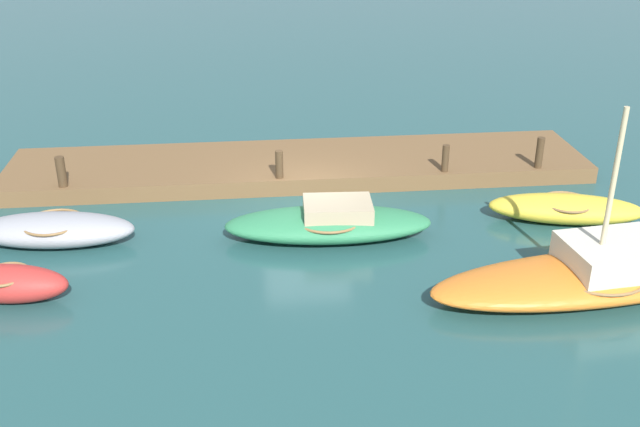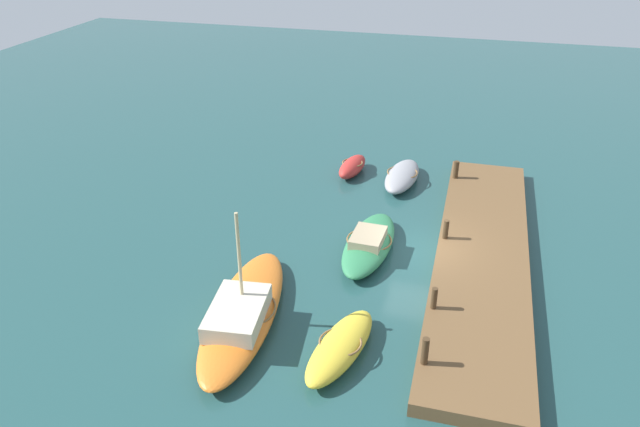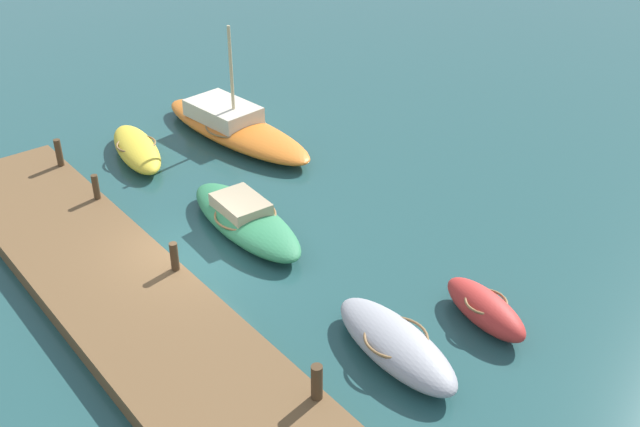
{
  "view_description": "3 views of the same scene",
  "coord_description": "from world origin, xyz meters",
  "px_view_note": "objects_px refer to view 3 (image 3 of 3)",
  "views": [
    {
      "loc": [
        1.65,
        19.5,
        8.86
      ],
      "look_at": [
        -0.03,
        3.53,
        1.38
      ],
      "focal_mm": 41.9,
      "sensor_mm": 36.0,
      "label": 1
    },
    {
      "loc": [
        -22.06,
        -1.56,
        13.65
      ],
      "look_at": [
        0.68,
        4.5,
        0.93
      ],
      "focal_mm": 34.28,
      "sensor_mm": 36.0,
      "label": 2
    },
    {
      "loc": [
        16.54,
        -8.56,
        12.65
      ],
      "look_at": [
        0.95,
        3.93,
        0.56
      ],
      "focal_mm": 42.85,
      "sensor_mm": 36.0,
      "label": 3
    }
  ],
  "objects_px": {
    "sailboat_orange": "(234,126)",
    "mooring_post_east": "(317,382)",
    "motorboat_green": "(245,219)",
    "dinghy_red": "(485,308)",
    "mooring_post_west": "(59,153)",
    "rowboat_yellow": "(137,149)",
    "mooring_post_mid_east": "(174,256)",
    "rowboat_grey": "(396,344)",
    "mooring_post_mid_west": "(96,187)"
  },
  "relations": [
    {
      "from": "mooring_post_west",
      "to": "sailboat_orange",
      "type": "bearing_deg",
      "value": 81.38
    },
    {
      "from": "motorboat_green",
      "to": "rowboat_yellow",
      "type": "xyz_separation_m",
      "value": [
        -6.55,
        -0.31,
        -0.06
      ]
    },
    {
      "from": "dinghy_red",
      "to": "mooring_post_east",
      "type": "relative_size",
      "value": 3.28
    },
    {
      "from": "motorboat_green",
      "to": "sailboat_orange",
      "type": "relative_size",
      "value": 0.69
    },
    {
      "from": "sailboat_orange",
      "to": "mooring_post_east",
      "type": "relative_size",
      "value": 8.91
    },
    {
      "from": "sailboat_orange",
      "to": "rowboat_grey",
      "type": "relative_size",
      "value": 1.89
    },
    {
      "from": "motorboat_green",
      "to": "mooring_post_mid_east",
      "type": "relative_size",
      "value": 6.49
    },
    {
      "from": "sailboat_orange",
      "to": "mooring_post_east",
      "type": "xyz_separation_m",
      "value": [
        13.16,
        -6.41,
        0.47
      ]
    },
    {
      "from": "mooring_post_mid_west",
      "to": "mooring_post_west",
      "type": "bearing_deg",
      "value": 180.0
    },
    {
      "from": "rowboat_yellow",
      "to": "mooring_post_mid_east",
      "type": "relative_size",
      "value": 5.15
    },
    {
      "from": "dinghy_red",
      "to": "mooring_post_mid_east",
      "type": "relative_size",
      "value": 3.48
    },
    {
      "from": "rowboat_yellow",
      "to": "mooring_post_mid_east",
      "type": "xyz_separation_m",
      "value": [
        7.68,
        -2.72,
        0.55
      ]
    },
    {
      "from": "mooring_post_east",
      "to": "rowboat_yellow",
      "type": "bearing_deg",
      "value": 168.92
    },
    {
      "from": "mooring_post_mid_east",
      "to": "motorboat_green",
      "type": "bearing_deg",
      "value": 110.36
    },
    {
      "from": "rowboat_grey",
      "to": "mooring_post_mid_east",
      "type": "distance_m",
      "value": 6.53
    },
    {
      "from": "dinghy_red",
      "to": "rowboat_grey",
      "type": "relative_size",
      "value": 0.7
    },
    {
      "from": "motorboat_green",
      "to": "mooring_post_mid_east",
      "type": "bearing_deg",
      "value": -66.71
    },
    {
      "from": "motorboat_green",
      "to": "dinghy_red",
      "type": "relative_size",
      "value": 1.87
    },
    {
      "from": "sailboat_orange",
      "to": "dinghy_red",
      "type": "bearing_deg",
      "value": -10.31
    },
    {
      "from": "dinghy_red",
      "to": "mooring_post_west",
      "type": "bearing_deg",
      "value": -150.45
    },
    {
      "from": "dinghy_red",
      "to": "mooring_post_west",
      "type": "distance_m",
      "value": 15.3
    },
    {
      "from": "motorboat_green",
      "to": "mooring_post_mid_west",
      "type": "distance_m",
      "value": 4.93
    },
    {
      "from": "mooring_post_west",
      "to": "mooring_post_east",
      "type": "xyz_separation_m",
      "value": [
        14.13,
        0.0,
        -0.03
      ]
    },
    {
      "from": "sailboat_orange",
      "to": "mooring_post_mid_east",
      "type": "bearing_deg",
      "value": -48.68
    },
    {
      "from": "rowboat_yellow",
      "to": "mooring_post_west",
      "type": "relative_size",
      "value": 4.52
    },
    {
      "from": "dinghy_red",
      "to": "mooring_post_mid_east",
      "type": "bearing_deg",
      "value": -131.03
    },
    {
      "from": "mooring_post_west",
      "to": "mooring_post_mid_west",
      "type": "relative_size",
      "value": 1.16
    },
    {
      "from": "sailboat_orange",
      "to": "mooring_post_east",
      "type": "height_order",
      "value": "sailboat_orange"
    },
    {
      "from": "dinghy_red",
      "to": "mooring_post_east",
      "type": "distance_m",
      "value": 5.41
    },
    {
      "from": "motorboat_green",
      "to": "dinghy_red",
      "type": "bearing_deg",
      "value": 20.23
    },
    {
      "from": "mooring_post_mid_west",
      "to": "rowboat_yellow",
      "type": "bearing_deg",
      "value": 134.71
    },
    {
      "from": "mooring_post_mid_east",
      "to": "mooring_post_east",
      "type": "distance_m",
      "value": 6.23
    },
    {
      "from": "mooring_post_mid_east",
      "to": "rowboat_grey",
      "type": "bearing_deg",
      "value": 24.08
    },
    {
      "from": "sailboat_orange",
      "to": "rowboat_yellow",
      "type": "height_order",
      "value": "sailboat_orange"
    },
    {
      "from": "rowboat_grey",
      "to": "mooring_post_mid_west",
      "type": "bearing_deg",
      "value": -161.3
    },
    {
      "from": "rowboat_grey",
      "to": "mooring_post_west",
      "type": "height_order",
      "value": "mooring_post_west"
    },
    {
      "from": "mooring_post_west",
      "to": "mooring_post_mid_east",
      "type": "bearing_deg",
      "value": 0.0
    },
    {
      "from": "sailboat_orange",
      "to": "rowboat_grey",
      "type": "bearing_deg",
      "value": -22.15
    },
    {
      "from": "dinghy_red",
      "to": "sailboat_orange",
      "type": "bearing_deg",
      "value": -175.47
    },
    {
      "from": "motorboat_green",
      "to": "mooring_post_west",
      "type": "relative_size",
      "value": 5.7
    },
    {
      "from": "mooring_post_mid_east",
      "to": "mooring_post_east",
      "type": "relative_size",
      "value": 0.94
    },
    {
      "from": "sailboat_orange",
      "to": "rowboat_yellow",
      "type": "xyz_separation_m",
      "value": [
        -0.75,
        -3.68,
        -0.11
      ]
    },
    {
      "from": "rowboat_grey",
      "to": "mooring_post_mid_west",
      "type": "height_order",
      "value": "mooring_post_mid_west"
    },
    {
      "from": "rowboat_yellow",
      "to": "dinghy_red",
      "type": "bearing_deg",
      "value": 23.3
    },
    {
      "from": "sailboat_orange",
      "to": "mooring_post_mid_east",
      "type": "height_order",
      "value": "sailboat_orange"
    },
    {
      "from": "motorboat_green",
      "to": "mooring_post_mid_east",
      "type": "height_order",
      "value": "mooring_post_mid_east"
    },
    {
      "from": "motorboat_green",
      "to": "sailboat_orange",
      "type": "height_order",
      "value": "sailboat_orange"
    },
    {
      "from": "dinghy_red",
      "to": "rowboat_yellow",
      "type": "height_order",
      "value": "dinghy_red"
    },
    {
      "from": "rowboat_yellow",
      "to": "mooring_post_mid_west",
      "type": "bearing_deg",
      "value": -32.68
    },
    {
      "from": "sailboat_orange",
      "to": "mooring_post_west",
      "type": "height_order",
      "value": "sailboat_orange"
    }
  ]
}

